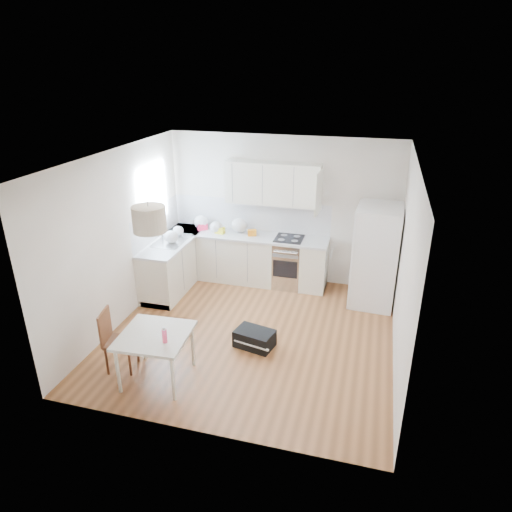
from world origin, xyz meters
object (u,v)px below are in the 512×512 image
(dining_chair, at_px, (120,340))
(gym_bag, at_px, (255,338))
(refrigerator, at_px, (377,256))
(dining_table, at_px, (155,339))

(dining_chair, bearing_deg, gym_bag, 20.23)
(refrigerator, relative_size, dining_chair, 1.97)
(refrigerator, relative_size, dining_table, 1.89)
(dining_table, relative_size, dining_chair, 1.04)
(dining_table, bearing_deg, dining_chair, 168.76)
(dining_chair, bearing_deg, refrigerator, 30.17)
(refrigerator, xyz_separation_m, gym_bag, (-1.61, -1.85, -0.73))
(refrigerator, bearing_deg, dining_table, -129.40)
(dining_chair, height_order, gym_bag, dining_chair)
(dining_table, xyz_separation_m, dining_chair, (-0.56, 0.08, -0.17))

